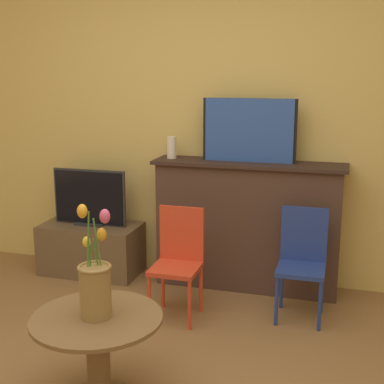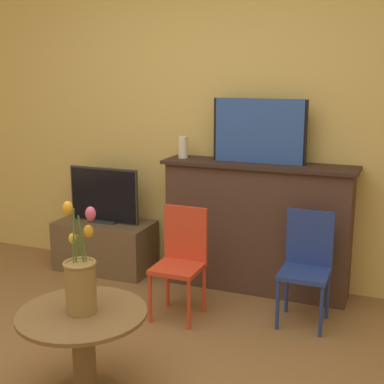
% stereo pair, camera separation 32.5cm
% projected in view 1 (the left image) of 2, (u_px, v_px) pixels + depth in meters
% --- Properties ---
extents(wall_back, '(8.00, 0.06, 2.70)m').
position_uv_depth(wall_back, '(211.00, 106.00, 4.07)').
color(wall_back, '#E0BC66').
rests_on(wall_back, ground).
extents(fireplace_mantel, '(1.41, 0.34, 0.96)m').
position_uv_depth(fireplace_mantel, '(248.00, 224.00, 3.99)').
color(fireplace_mantel, '#4C3328').
rests_on(fireplace_mantel, ground).
extents(painting, '(0.68, 0.03, 0.46)m').
position_uv_depth(painting, '(249.00, 130.00, 3.85)').
color(painting, black).
rests_on(painting, fireplace_mantel).
extents(mantel_candle, '(0.07, 0.07, 0.17)m').
position_uv_depth(mantel_candle, '(172.00, 147.00, 4.03)').
color(mantel_candle, silver).
rests_on(mantel_candle, fireplace_mantel).
extents(tv_stand, '(0.79, 0.41, 0.40)m').
position_uv_depth(tv_stand, '(91.00, 249.00, 4.33)').
color(tv_stand, brown).
rests_on(tv_stand, ground).
extents(tv_monitor, '(0.61, 0.12, 0.45)m').
position_uv_depth(tv_monitor, '(89.00, 198.00, 4.25)').
color(tv_monitor, '#2D2D2D').
rests_on(tv_monitor, tv_stand).
extents(chair_red, '(0.31, 0.31, 0.73)m').
position_uv_depth(chair_red, '(178.00, 256.00, 3.54)').
color(chair_red, red).
rests_on(chair_red, ground).
extents(chair_blue, '(0.31, 0.31, 0.73)m').
position_uv_depth(chair_blue, '(302.00, 257.00, 3.52)').
color(chair_blue, navy).
rests_on(chair_blue, ground).
extents(side_table, '(0.64, 0.64, 0.46)m').
position_uv_depth(side_table, '(98.00, 346.00, 2.60)').
color(side_table, brown).
rests_on(side_table, ground).
extents(vase_tulips, '(0.16, 0.19, 0.55)m').
position_uv_depth(vase_tulips, '(95.00, 284.00, 2.53)').
color(vase_tulips, olive).
rests_on(vase_tulips, side_table).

